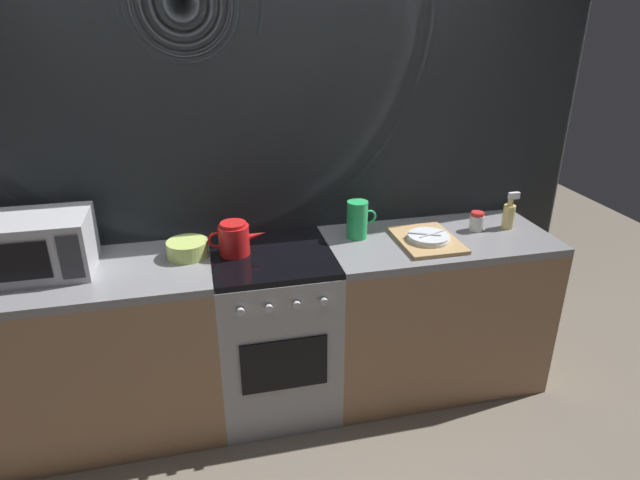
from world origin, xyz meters
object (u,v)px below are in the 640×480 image
Objects in this scene: microwave at (38,245)px; pitcher at (358,220)px; mixing_bowl at (188,249)px; dish_pile at (427,239)px; kettle at (234,239)px; spray_bottle at (509,214)px; spice_jar at (477,221)px; stove_unit at (275,331)px.

microwave is 2.30× the size of pitcher.
mixing_bowl is 0.50× the size of dish_pile.
spray_bottle is at bearing -0.12° from kettle.
mixing_bowl is 1.73m from spray_bottle.
mixing_bowl is 1.54m from spice_jar.
stove_unit is 4.50× the size of mixing_bowl.
spray_bottle reaches higher than kettle.
pitcher is (0.65, 0.06, 0.02)m from kettle.
dish_pile is at bearing -164.27° from spice_jar.
pitcher is at bearing 2.29° from mixing_bowl.
dish_pile is (0.81, -0.04, 0.47)m from stove_unit.
spray_bottle is at bearing -0.26° from microwave.
kettle is at bearing -0.50° from microwave.
spice_jar reaches higher than dish_pile.
spice_jar is at bearing 15.73° from dish_pile.
kettle is (0.88, -0.01, -0.05)m from microwave.
pitcher is at bearing 5.28° from kettle.
stove_unit is 1.24m from spice_jar.
spice_jar is (1.31, 0.00, -0.03)m from kettle.
stove_unit is 1.43m from spray_bottle.
pitcher is (0.88, 0.04, 0.06)m from mixing_bowl.
spice_jar is 0.19m from spray_bottle.
pitcher is 1.90× the size of spice_jar.
spice_jar is (1.54, -0.02, 0.01)m from mixing_bowl.
microwave is at bearing 179.87° from spice_jar.
kettle is 2.71× the size of spice_jar.
stove_unit is 0.56m from kettle.
pitcher is at bearing 175.75° from spray_bottle.
spray_bottle is (0.51, 0.09, 0.06)m from dish_pile.
stove_unit is at bearing -2.82° from microwave.
dish_pile is at bearing -24.02° from pitcher.
pitcher reaches higher than dish_pile.
microwave reaches higher than kettle.
microwave is 1.53m from pitcher.
spray_bottle is at bearing -0.93° from mixing_bowl.
microwave is 0.66m from mixing_bowl.
kettle reaches higher than mixing_bowl.
stove_unit is at bearing 176.82° from dish_pile.
spray_bottle reaches higher than mixing_bowl.
kettle is 1.42× the size of mixing_bowl.
spray_bottle is at bearing -4.25° from pitcher.
pitcher reaches higher than mixing_bowl.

